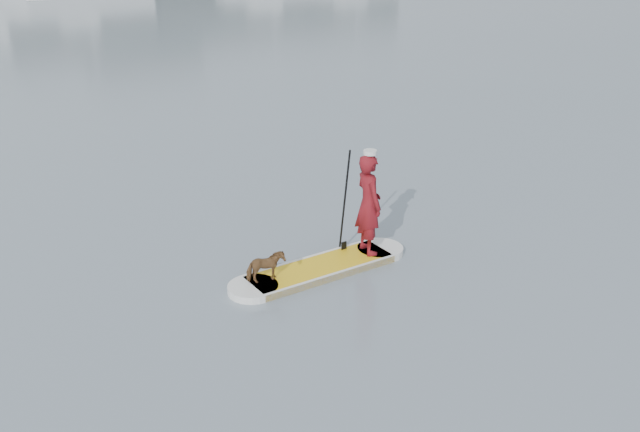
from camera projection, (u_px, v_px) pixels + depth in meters
ground at (314, 258)px, 12.21m from camera, size 140.00×140.00×0.00m
paddleboard at (320, 268)px, 11.72m from camera, size 3.30×0.87×0.12m
paddler at (369, 204)px, 11.85m from camera, size 0.53×0.70×1.74m
white_cap at (370, 152)px, 11.49m from camera, size 0.22×0.22×0.07m
dog at (266, 267)px, 11.09m from camera, size 0.64×0.37×0.50m
paddle at (344, 213)px, 11.99m from camera, size 0.10×0.30×2.00m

